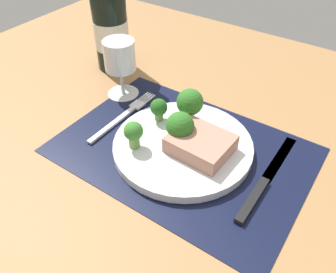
# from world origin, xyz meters

# --- Properties ---
(ground_plane) EXTENTS (1.40, 1.10, 0.03)m
(ground_plane) POSITION_xyz_m (0.00, 0.00, -0.01)
(ground_plane) COLOR #996D42
(placemat) EXTENTS (0.44, 0.31, 0.00)m
(placemat) POSITION_xyz_m (0.00, 0.00, 0.00)
(placemat) COLOR black
(placemat) RESTS_ON ground_plane
(plate) EXTENTS (0.25, 0.25, 0.02)m
(plate) POSITION_xyz_m (0.00, 0.00, 0.01)
(plate) COLOR silver
(plate) RESTS_ON placemat
(steak) EXTENTS (0.10, 0.09, 0.03)m
(steak) POSITION_xyz_m (0.04, -0.00, 0.03)
(steak) COLOR tan
(steak) RESTS_ON plate
(broccoli_front_edge) EXTENTS (0.05, 0.05, 0.07)m
(broccoli_front_edge) POSITION_xyz_m (-0.02, 0.06, 0.06)
(broccoli_front_edge) COLOR #6B994C
(broccoli_front_edge) RESTS_ON plate
(broccoli_center) EXTENTS (0.03, 0.03, 0.05)m
(broccoli_center) POSITION_xyz_m (-0.06, -0.06, 0.05)
(broccoli_center) COLOR #6B994C
(broccoli_center) RESTS_ON plate
(broccoli_near_steak) EXTENTS (0.05, 0.05, 0.06)m
(broccoli_near_steak) POSITION_xyz_m (-0.01, -0.00, 0.05)
(broccoli_near_steak) COLOR #5B8942
(broccoli_near_steak) RESTS_ON plate
(broccoli_back_left) EXTENTS (0.03, 0.03, 0.05)m
(broccoli_back_left) POSITION_xyz_m (-0.07, 0.03, 0.05)
(broccoli_back_left) COLOR #5B8942
(broccoli_back_left) RESTS_ON plate
(fork) EXTENTS (0.02, 0.19, 0.01)m
(fork) POSITION_xyz_m (-0.15, 0.01, 0.01)
(fork) COLOR silver
(fork) RESTS_ON placemat
(knife) EXTENTS (0.02, 0.23, 0.01)m
(knife) POSITION_xyz_m (0.15, 0.01, 0.01)
(knife) COLOR black
(knife) RESTS_ON placemat
(wine_bottle) EXTENTS (0.08, 0.08, 0.29)m
(wine_bottle) POSITION_xyz_m (-0.30, 0.16, 0.10)
(wine_bottle) COLOR black
(wine_bottle) RESTS_ON ground_plane
(wine_glass) EXTENTS (0.07, 0.07, 0.12)m
(wine_glass) POSITION_xyz_m (-0.21, 0.08, 0.08)
(wine_glass) COLOR silver
(wine_glass) RESTS_ON ground_plane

